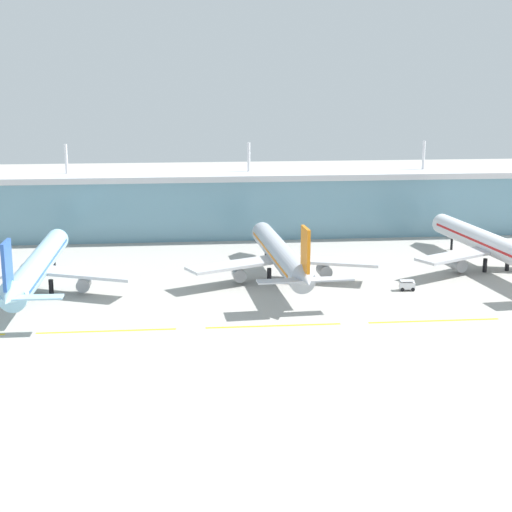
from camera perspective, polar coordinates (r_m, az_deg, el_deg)
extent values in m
plane|color=#A8A59E|center=(155.48, 2.68, -5.87)|extent=(600.00, 600.00, 0.00)
cube|color=#6693A8|center=(252.71, -0.63, 3.87)|extent=(280.00, 28.00, 18.56)
cube|color=silver|center=(251.21, -0.64, 6.16)|extent=(288.00, 34.00, 1.80)
cylinder|color=silver|center=(246.53, -13.70, 6.91)|extent=(0.90, 0.90, 9.00)
cylinder|color=silver|center=(245.03, -0.53, 7.25)|extent=(0.90, 0.90, 9.00)
cylinder|color=silver|center=(256.08, 12.16, 7.22)|extent=(0.90, 0.90, 9.00)
cylinder|color=#9ED1EA|center=(191.26, -15.63, -0.62)|extent=(6.41, 57.09, 5.80)
cone|color=#9ED1EA|center=(220.55, -14.22, 1.30)|extent=(5.55, 4.06, 5.51)
cone|color=#9ED1EA|center=(161.16, -17.65, -2.93)|extent=(5.00, 6.68, 5.72)
cube|color=#2D5BB7|center=(160.47, -17.74, -0.62)|extent=(0.77, 6.41, 9.50)
cube|color=#9ED1EA|center=(160.55, -15.69, -2.93)|extent=(10.03, 3.31, 0.36)
cube|color=#B7BABF|center=(185.44, -12.20, -1.28)|extent=(24.77, 15.50, 0.70)
cylinder|color=gray|center=(187.70, -12.47, -2.00)|extent=(3.25, 4.53, 3.20)
cylinder|color=black|center=(212.80, -14.53, -0.45)|extent=(0.70, 0.70, 3.60)
cylinder|color=black|center=(190.21, -16.65, -2.23)|extent=(1.10, 1.10, 3.60)
cylinder|color=black|center=(189.00, -14.75, -2.21)|extent=(1.10, 1.10, 3.60)
cube|color=#2D5BB7|center=(191.17, -15.64, -0.51)|extent=(6.39, 51.38, 0.60)
cylinder|color=#ADB2BC|center=(195.46, 1.75, 0.17)|extent=(9.16, 53.82, 5.80)
cone|color=#ADB2BC|center=(223.12, 0.35, 1.85)|extent=(5.75, 4.34, 5.51)
cone|color=#ADB2BC|center=(166.92, 3.68, -1.75)|extent=(5.34, 6.92, 5.72)
cube|color=orange|center=(166.30, 3.64, 0.49)|extent=(1.10, 6.43, 9.50)
cube|color=#ADB2BC|center=(166.34, 1.79, -1.85)|extent=(10.18, 3.82, 0.36)
cube|color=#ADB2BC|center=(168.72, 5.46, -1.69)|extent=(10.18, 3.82, 0.36)
cube|color=#B7BABF|center=(189.65, -1.57, -0.65)|extent=(24.58, 16.51, 0.70)
cylinder|color=gray|center=(191.89, -1.26, -1.34)|extent=(3.48, 4.69, 3.20)
cube|color=#B7BABF|center=(194.18, 5.47, -0.37)|extent=(24.92, 14.03, 0.70)
cylinder|color=gray|center=(195.92, 5.01, -1.07)|extent=(3.48, 4.69, 3.20)
cylinder|color=black|center=(215.77, 0.73, 0.17)|extent=(0.70, 0.70, 3.60)
cylinder|color=black|center=(193.18, 0.97, -1.42)|extent=(1.10, 1.10, 3.60)
cylinder|color=black|center=(194.37, 2.83, -1.34)|extent=(1.10, 1.10, 3.60)
cube|color=orange|center=(195.37, 1.75, 0.29)|extent=(8.86, 48.48, 0.60)
cylinder|color=white|center=(214.59, 16.84, 0.80)|extent=(13.00, 60.55, 5.80)
cone|color=white|center=(242.48, 13.18, 2.44)|extent=(5.95, 4.63, 5.51)
cube|color=#B7BABF|center=(205.48, 14.49, 0.03)|extent=(24.30, 17.55, 0.70)
cylinder|color=gray|center=(207.91, 14.56, -0.61)|extent=(3.72, 4.85, 3.20)
cylinder|color=black|center=(235.04, 14.11, 0.87)|extent=(0.70, 0.70, 3.60)
cylinder|color=black|center=(211.55, 16.39, -0.66)|extent=(1.10, 1.10, 3.60)
cylinder|color=black|center=(214.68, 17.89, -0.56)|extent=(1.10, 1.10, 3.60)
cube|color=red|center=(214.51, 16.85, 0.90)|extent=(12.32, 54.57, 0.60)
cube|color=yellow|center=(160.96, -10.87, -5.41)|extent=(28.00, 0.70, 0.04)
cube|color=yellow|center=(161.26, 1.29, -5.13)|extent=(28.00, 0.70, 0.04)
cube|color=yellow|center=(168.57, 12.88, -4.64)|extent=(28.00, 0.70, 0.04)
cube|color=silver|center=(189.69, 10.98, -2.12)|extent=(3.72, 2.05, 1.60)
cube|color=silver|center=(189.39, 11.00, -1.79)|extent=(3.36, 2.03, 0.16)
cylinder|color=black|center=(188.88, 10.65, -2.43)|extent=(0.92, 0.41, 0.90)
cylinder|color=black|center=(190.40, 10.55, -2.29)|extent=(0.92, 0.41, 0.90)
cylinder|color=black|center=(189.42, 11.39, -2.42)|extent=(0.92, 0.41, 0.90)
cylinder|color=black|center=(190.94, 11.29, -2.28)|extent=(0.92, 0.41, 0.90)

